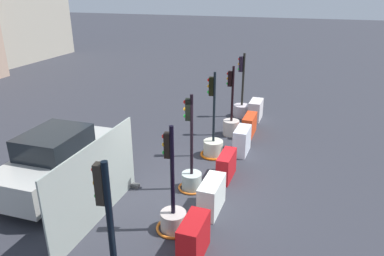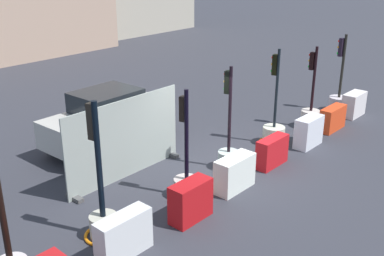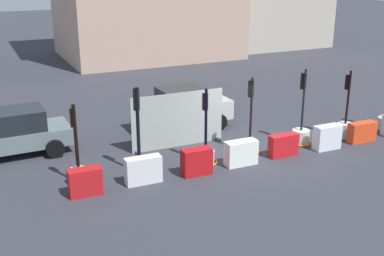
{
  "view_description": "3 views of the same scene",
  "coord_description": "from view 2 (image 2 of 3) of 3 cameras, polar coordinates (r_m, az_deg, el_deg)",
  "views": [
    {
      "loc": [
        -8.44,
        -2.89,
        5.36
      ],
      "look_at": [
        1.52,
        0.43,
        1.18
      ],
      "focal_mm": 33.55,
      "sensor_mm": 36.0,
      "label": 1
    },
    {
      "loc": [
        -9.08,
        -6.63,
        5.39
      ],
      "look_at": [
        -1.17,
        0.24,
        1.38
      ],
      "focal_mm": 42.97,
      "sensor_mm": 36.0,
      "label": 2
    },
    {
      "loc": [
        -8.82,
        -13.92,
        6.52
      ],
      "look_at": [
        -2.27,
        0.13,
        1.19
      ],
      "focal_mm": 45.16,
      "sensor_mm": 36.0,
      "label": 3
    }
  ],
  "objects": [
    {
      "name": "ground_plane",
      "position": [
        12.47,
        4.37,
        -4.73
      ],
      "size": [
        120.0,
        120.0,
        0.0
      ],
      "primitive_type": "plane",
      "color": "#31323A"
    },
    {
      "name": "traffic_light_6",
      "position": [
        17.42,
        17.74,
        3.61
      ],
      "size": [
        0.68,
        0.68,
        2.77
      ],
      "color": "silver",
      "rests_on": "ground_plane"
    },
    {
      "name": "traffic_light_4",
      "position": [
        13.94,
        10.1,
        -0.31
      ],
      "size": [
        0.87,
        0.87,
        2.87
      ],
      "color": "beige",
      "rests_on": "ground_plane"
    },
    {
      "name": "site_fence_panel",
      "position": [
        11.62,
        -8.24,
        -1.58
      ],
      "size": [
        3.62,
        0.5,
        2.06
      ],
      "color": "#9BA69D",
      "rests_on": "ground_plane"
    },
    {
      "name": "construction_barrier_5",
      "position": [
        13.96,
        14.28,
        -0.45
      ],
      "size": [
        1.01,
        0.46,
        0.9
      ],
      "color": "silver",
      "rests_on": "ground_plane"
    },
    {
      "name": "construction_barrier_2",
      "position": [
        9.9,
        -0.17,
        -9.05
      ],
      "size": [
        0.98,
        0.46,
        0.88
      ],
      "color": "red",
      "rests_on": "ground_plane"
    },
    {
      "name": "car_silver_hatchback",
      "position": [
        13.61,
        -10.26,
        1.12
      ],
      "size": [
        3.97,
        2.04,
        1.72
      ],
      "color": "#B7B7B1",
      "rests_on": "ground_plane"
    },
    {
      "name": "construction_barrier_1",
      "position": [
        8.93,
        -8.48,
        -13.06
      ],
      "size": [
        1.14,
        0.4,
        0.86
      ],
      "color": "silver",
      "rests_on": "ground_plane"
    },
    {
      "name": "construction_barrier_3",
      "position": [
        11.14,
        5.31,
        -5.63
      ],
      "size": [
        1.12,
        0.47,
        0.85
      ],
      "color": "white",
      "rests_on": "ground_plane"
    },
    {
      "name": "construction_barrier_4",
      "position": [
        12.5,
        9.91,
        -2.92
      ],
      "size": [
        1.07,
        0.39,
        0.8
      ],
      "color": "red",
      "rests_on": "ground_plane"
    },
    {
      "name": "traffic_light_5",
      "position": [
        15.49,
        14.49,
        1.81
      ],
      "size": [
        0.62,
        0.62,
        2.67
      ],
      "color": "beige",
      "rests_on": "ground_plane"
    },
    {
      "name": "traffic_light_3",
      "position": [
        12.18,
        4.53,
        -2.93
      ],
      "size": [
        0.76,
        0.76,
        2.77
      ],
      "color": "#A8B8B2",
      "rests_on": "ground_plane"
    },
    {
      "name": "construction_barrier_7",
      "position": [
        17.05,
        19.44,
        2.77
      ],
      "size": [
        1.02,
        0.49,
        0.83
      ],
      "color": "silver",
      "rests_on": "ground_plane"
    },
    {
      "name": "traffic_light_2",
      "position": [
        10.79,
        -0.69,
        -6.51
      ],
      "size": [
        0.83,
        0.83,
        2.62
      ],
      "color": "#BBAEA7",
      "rests_on": "ground_plane"
    },
    {
      "name": "construction_barrier_6",
      "position": [
        15.48,
        17.05,
        1.14
      ],
      "size": [
        1.15,
        0.41,
        0.77
      ],
      "color": "#E4411B",
      "rests_on": "ground_plane"
    },
    {
      "name": "traffic_light_1",
      "position": [
        9.46,
        -11.06,
        -10.19
      ],
      "size": [
        0.82,
        0.82,
        2.88
      ],
      "color": "#B7B4A1",
      "rests_on": "ground_plane"
    }
  ]
}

